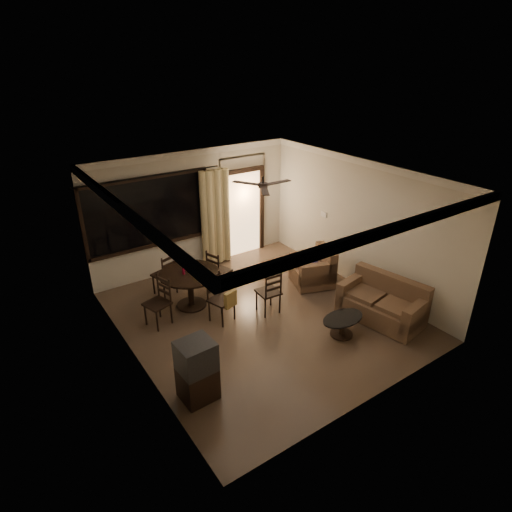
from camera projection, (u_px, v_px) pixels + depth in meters
ground at (262, 316)px, 8.44m from camera, size 5.50×5.50×0.00m
room_shell at (238, 199)px, 9.27m from camera, size 5.50×6.70×5.50m
dining_table at (190, 280)px, 8.53m from camera, size 1.21×1.21×0.97m
dining_chair_west at (159, 311)px, 8.08m from camera, size 0.52×0.52×0.95m
dining_chair_east at (219, 278)px, 9.26m from camera, size 0.52×0.52×0.95m
dining_chair_south at (222, 307)px, 8.18m from camera, size 0.52×0.56×0.95m
dining_chair_north at (165, 282)px, 9.11m from camera, size 0.52×0.52×0.95m
tv_cabinet at (197, 370)px, 6.25m from camera, size 0.54×0.49×0.99m
sofa at (383, 304)px, 8.22m from camera, size 1.09×1.68×0.83m
armchair at (314, 270)px, 9.48m from camera, size 1.04×1.04×0.82m
coffee_table at (342, 323)px, 7.77m from camera, size 0.85×0.51×0.37m
side_chair at (269, 299)px, 8.46m from camera, size 0.45×0.45×0.94m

